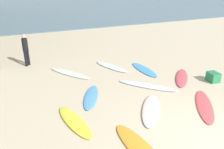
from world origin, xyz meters
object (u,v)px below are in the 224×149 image
Objects in this scene: surfboard_4 at (140,148)px; beachgoer_near at (26,49)px; surfboard_6 at (69,73)px; surfboard_5 at (75,121)px; surfboard_0 at (147,86)px; surfboard_2 at (91,97)px; surfboard_9 at (182,77)px; surfboard_10 at (144,70)px; beach_cooler at (213,77)px; surfboard_3 at (151,110)px; surfboard_1 at (204,105)px; surfboard_8 at (112,67)px.

beachgoer_near reaches higher than surfboard_4.
surfboard_5 is at bearing 46.07° from surfboard_6.
surfboard_4 is (-2.24, -3.15, -0.01)m from surfboard_0.
surfboard_9 is at bearing 26.94° from surfboard_2.
surfboard_5 is at bearing -145.41° from surfboard_10.
beach_cooler is at bearing -4.70° from surfboard_5.
surfboard_0 is at bearing 97.64° from surfboard_3.
surfboard_0 is 1.17× the size of surfboard_10.
surfboard_10 is at bearing -159.62° from surfboard_0.
surfboard_3 reaches higher than surfboard_4.
surfboard_9 is (4.34, 0.03, 0.01)m from surfboard_2.
surfboard_4 is at bearing 61.97° from surfboard_6.
surfboard_4 is 1.41× the size of beachgoer_near.
surfboard_9 is 4.28× the size of beach_cooler.
surfboard_2 is at bearing -43.00° from surfboard_0.
beach_cooler is (6.35, 0.52, 0.17)m from surfboard_5.
surfboard_5 is at bearing -21.86° from surfboard_0.
surfboard_0 reaches higher than surfboard_4.
beachgoer_near is 9.03m from beach_cooler.
surfboard_3 reaches higher than surfboard_2.
surfboard_0 reaches higher than surfboard_1.
surfboard_6 is at bearing 147.52° from surfboard_3.
surfboard_1 is 6.06m from surfboard_6.
surfboard_2 reaches higher than surfboard_10.
beach_cooler is at bearing 50.23° from surfboard_3.
surfboard_8 is (2.17, -0.04, 0.00)m from surfboard_6.
surfboard_2 is at bearing -153.58° from surfboard_10.
beachgoer_near is (-5.14, 3.08, 0.87)m from surfboard_10.
surfboard_1 is at bearing -70.06° from surfboard_9.
beach_cooler reaches higher than surfboard_4.
surfboard_1 is at bearing 71.54° from surfboard_0.
surfboard_9 reaches higher than surfboard_2.
surfboard_3 is 1.02× the size of surfboard_10.
surfboard_5 reaches higher than surfboard_10.
surfboard_6 is 3.63m from surfboard_10.
beach_cooler is (1.92, 1.46, 0.18)m from surfboard_1.
surfboard_9 is 7.76m from beachgoer_near.
surfboard_3 is at bearing -18.36° from surfboard_5.
surfboard_8 is (3.05, 3.94, -0.00)m from surfboard_5.
surfboard_5 is (-4.43, 0.93, 0.01)m from surfboard_1.
surfboard_1 is at bearing -6.86° from surfboard_2.
surfboard_4 is at bearing -127.44° from surfboard_8.
surfboard_3 is (-0.92, -1.67, 0.00)m from surfboard_0.
beachgoer_near is (-1.67, 2.02, 0.87)m from surfboard_6.
surfboard_6 is at bearing -88.04° from surfboard_0.
surfboard_10 is at bearing 164.68° from surfboard_9.
surfboard_4 is 1.11× the size of surfboard_5.
surfboard_8 is 1.01× the size of surfboard_9.
surfboard_6 is (0.88, 3.97, -0.00)m from surfboard_5.
surfboard_2 is 0.92× the size of surfboard_10.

